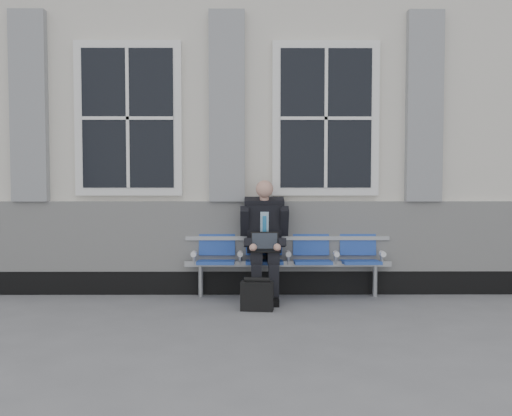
{
  "coord_description": "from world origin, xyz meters",
  "views": [
    {
      "loc": [
        -0.57,
        -5.82,
        1.49
      ],
      "look_at": [
        -0.54,
        0.9,
        1.14
      ],
      "focal_mm": 40.0,
      "sensor_mm": 36.0,
      "label": 1
    }
  ],
  "objects": [
    {
      "name": "bench",
      "position": [
        -0.13,
        1.32,
        0.55
      ],
      "size": [
        2.6,
        0.47,
        0.91
      ],
      "color": "#9EA0A3",
      "rests_on": "ground"
    },
    {
      "name": "station_building",
      "position": [
        -0.02,
        3.47,
        2.22
      ],
      "size": [
        14.4,
        4.4,
        4.49
      ],
      "color": "beige",
      "rests_on": "ground"
    },
    {
      "name": "ground",
      "position": [
        0.0,
        0.0,
        0.0
      ],
      "size": [
        70.0,
        70.0,
        0.0
      ],
      "primitive_type": "plane",
      "color": "slate",
      "rests_on": "ground"
    },
    {
      "name": "briefcase",
      "position": [
        -0.53,
        0.55,
        0.17
      ],
      "size": [
        0.38,
        0.2,
        0.38
      ],
      "color": "black",
      "rests_on": "ground"
    },
    {
      "name": "businessman",
      "position": [
        -0.43,
        1.19,
        0.79
      ],
      "size": [
        0.6,
        0.8,
        1.47
      ],
      "color": "black",
      "rests_on": "ground"
    }
  ]
}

